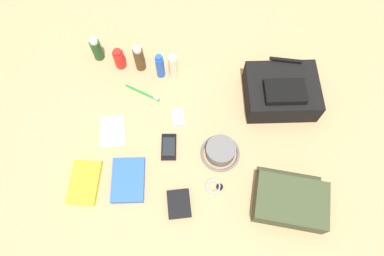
{
  "coord_description": "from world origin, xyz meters",
  "views": [
    {
      "loc": [
        0.08,
        -0.6,
        1.38
      ],
      "look_at": [
        0.0,
        0.0,
        0.04
      ],
      "focal_mm": 32.22,
      "sensor_mm": 36.0,
      "label": 1
    }
  ],
  "objects_px": {
    "backpack": "(281,92)",
    "shampoo_bottle": "(97,49)",
    "media_player": "(178,117)",
    "notepad": "(113,132)",
    "deodorant_spray": "(160,66)",
    "toothbrush": "(144,93)",
    "travel_guidebook": "(128,180)",
    "wristwatch": "(214,186)",
    "bucket_hat": "(220,151)",
    "sunscreen_spray": "(119,59)",
    "cologne_bottle": "(139,59)",
    "wallet": "(179,204)",
    "cell_phone": "(169,147)",
    "paperback_novel": "(85,182)",
    "toiletry_pouch": "(290,201)",
    "lotion_bottle": "(173,66)"
  },
  "relations": [
    {
      "from": "wristwatch",
      "to": "bucket_hat",
      "type": "bearing_deg",
      "value": 86.19
    },
    {
      "from": "media_player",
      "to": "wristwatch",
      "type": "xyz_separation_m",
      "value": [
        0.19,
        -0.29,
        0.0
      ]
    },
    {
      "from": "wristwatch",
      "to": "toothbrush",
      "type": "distance_m",
      "value": 0.53
    },
    {
      "from": "wallet",
      "to": "notepad",
      "type": "relative_size",
      "value": 0.73
    },
    {
      "from": "wristwatch",
      "to": "notepad",
      "type": "xyz_separation_m",
      "value": [
        -0.46,
        0.18,
        0.0
      ]
    },
    {
      "from": "cologne_bottle",
      "to": "travel_guidebook",
      "type": "relative_size",
      "value": 0.71
    },
    {
      "from": "travel_guidebook",
      "to": "wallet",
      "type": "xyz_separation_m",
      "value": [
        0.22,
        -0.07,
        -0.0
      ]
    },
    {
      "from": "travel_guidebook",
      "to": "cell_phone",
      "type": "relative_size",
      "value": 1.61
    },
    {
      "from": "sunscreen_spray",
      "to": "wallet",
      "type": "relative_size",
      "value": 0.98
    },
    {
      "from": "deodorant_spray",
      "to": "paperback_novel",
      "type": "relative_size",
      "value": 0.76
    },
    {
      "from": "wallet",
      "to": "backpack",
      "type": "bearing_deg",
      "value": 41.03
    },
    {
      "from": "shampoo_bottle",
      "to": "cologne_bottle",
      "type": "xyz_separation_m",
      "value": [
        0.21,
        -0.03,
        0.01
      ]
    },
    {
      "from": "sunscreen_spray",
      "to": "cell_phone",
      "type": "relative_size",
      "value": 0.85
    },
    {
      "from": "toiletry_pouch",
      "to": "paperback_novel",
      "type": "distance_m",
      "value": 0.82
    },
    {
      "from": "cologne_bottle",
      "to": "travel_guidebook",
      "type": "bearing_deg",
      "value": -84.24
    },
    {
      "from": "travel_guidebook",
      "to": "cell_phone",
      "type": "height_order",
      "value": "travel_guidebook"
    },
    {
      "from": "lotion_bottle",
      "to": "toothbrush",
      "type": "relative_size",
      "value": 0.89
    },
    {
      "from": "lotion_bottle",
      "to": "wristwatch",
      "type": "relative_size",
      "value": 2.13
    },
    {
      "from": "deodorant_spray",
      "to": "wristwatch",
      "type": "height_order",
      "value": "deodorant_spray"
    },
    {
      "from": "bucket_hat",
      "to": "notepad",
      "type": "xyz_separation_m",
      "value": [
        -0.47,
        0.04,
        -0.02
      ]
    },
    {
      "from": "backpack",
      "to": "lotion_bottle",
      "type": "bearing_deg",
      "value": 172.68
    },
    {
      "from": "lotion_bottle",
      "to": "paperback_novel",
      "type": "relative_size",
      "value": 0.81
    },
    {
      "from": "media_player",
      "to": "notepad",
      "type": "relative_size",
      "value": 0.63
    },
    {
      "from": "backpack",
      "to": "shampoo_bottle",
      "type": "xyz_separation_m",
      "value": [
        -0.86,
        0.12,
        -0.0
      ]
    },
    {
      "from": "toiletry_pouch",
      "to": "shampoo_bottle",
      "type": "bearing_deg",
      "value": 147.0
    },
    {
      "from": "sunscreen_spray",
      "to": "travel_guidebook",
      "type": "xyz_separation_m",
      "value": [
        0.15,
        -0.55,
        -0.04
      ]
    },
    {
      "from": "wristwatch",
      "to": "travel_guidebook",
      "type": "bearing_deg",
      "value": -176.34
    },
    {
      "from": "sunscreen_spray",
      "to": "paperback_novel",
      "type": "relative_size",
      "value": 0.58
    },
    {
      "from": "toiletry_pouch",
      "to": "wallet",
      "type": "bearing_deg",
      "value": -171.79
    },
    {
      "from": "notepad",
      "to": "bucket_hat",
      "type": "bearing_deg",
      "value": -19.14
    },
    {
      "from": "bucket_hat",
      "to": "paperback_novel",
      "type": "height_order",
      "value": "bucket_hat"
    },
    {
      "from": "deodorant_spray",
      "to": "toothbrush",
      "type": "relative_size",
      "value": 0.84
    },
    {
      "from": "wristwatch",
      "to": "deodorant_spray",
      "type": "bearing_deg",
      "value": 121.12
    },
    {
      "from": "deodorant_spray",
      "to": "travel_guidebook",
      "type": "height_order",
      "value": "deodorant_spray"
    },
    {
      "from": "deodorant_spray",
      "to": "lotion_bottle",
      "type": "bearing_deg",
      "value": 4.54
    },
    {
      "from": "toiletry_pouch",
      "to": "media_player",
      "type": "xyz_separation_m",
      "value": [
        -0.49,
        0.32,
        -0.04
      ]
    },
    {
      "from": "deodorant_spray",
      "to": "shampoo_bottle",
      "type": "bearing_deg",
      "value": 169.04
    },
    {
      "from": "toiletry_pouch",
      "to": "deodorant_spray",
      "type": "bearing_deg",
      "value": 138.5
    },
    {
      "from": "bucket_hat",
      "to": "backpack",
      "type": "bearing_deg",
      "value": 51.69
    },
    {
      "from": "media_player",
      "to": "toothbrush",
      "type": "distance_m",
      "value": 0.2
    },
    {
      "from": "deodorant_spray",
      "to": "wallet",
      "type": "xyz_separation_m",
      "value": [
        0.17,
        -0.59,
        -0.06
      ]
    },
    {
      "from": "travel_guidebook",
      "to": "wristwatch",
      "type": "height_order",
      "value": "travel_guidebook"
    },
    {
      "from": "sunscreen_spray",
      "to": "notepad",
      "type": "distance_m",
      "value": 0.35
    },
    {
      "from": "cologne_bottle",
      "to": "deodorant_spray",
      "type": "relative_size",
      "value": 1.01
    },
    {
      "from": "wallet",
      "to": "cologne_bottle",
      "type": "bearing_deg",
      "value": 99.92
    },
    {
      "from": "backpack",
      "to": "deodorant_spray",
      "type": "relative_size",
      "value": 2.43
    },
    {
      "from": "sunscreen_spray",
      "to": "media_player",
      "type": "bearing_deg",
      "value": -37.98
    },
    {
      "from": "shampoo_bottle",
      "to": "toothbrush",
      "type": "relative_size",
      "value": 0.75
    },
    {
      "from": "paperback_novel",
      "to": "travel_guidebook",
      "type": "relative_size",
      "value": 0.92
    },
    {
      "from": "cell_phone",
      "to": "notepad",
      "type": "distance_m",
      "value": 0.26
    }
  ]
}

